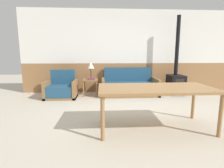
{
  "coord_description": "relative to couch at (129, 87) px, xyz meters",
  "views": [
    {
      "loc": [
        -1.01,
        -3.25,
        1.27
      ],
      "look_at": [
        -0.73,
        1.14,
        0.52
      ],
      "focal_mm": 28.0,
      "sensor_mm": 36.0,
      "label": 1
    }
  ],
  "objects": [
    {
      "name": "dining_table",
      "position": [
        0.03,
        -2.55,
        0.42
      ],
      "size": [
        1.92,
        0.92,
        0.72
      ],
      "color": "#9E7042",
      "rests_on": "ground_plane"
    },
    {
      "name": "wood_stove",
      "position": [
        1.47,
        -0.05,
        0.3
      ],
      "size": [
        0.45,
        0.57,
        2.43
      ],
      "color": "black",
      "rests_on": "ground_plane"
    },
    {
      "name": "armchair",
      "position": [
        -2.06,
        -0.25,
        -0.0
      ],
      "size": [
        0.89,
        0.73,
        0.8
      ],
      "rotation": [
        0.0,
        0.0,
        0.03
      ],
      "color": "olive",
      "rests_on": "ground_plane"
    },
    {
      "name": "side_table",
      "position": [
        -1.22,
        -0.03,
        0.17
      ],
      "size": [
        0.46,
        0.46,
        0.51
      ],
      "color": "olive",
      "rests_on": "ground_plane"
    },
    {
      "name": "ground_plane",
      "position": [
        0.12,
        -2.12,
        -0.24
      ],
      "size": [
        16.0,
        16.0,
        0.0
      ],
      "primitive_type": "plane",
      "color": "beige"
    },
    {
      "name": "wall_back",
      "position": [
        0.12,
        0.51,
        1.11
      ],
      "size": [
        7.2,
        0.06,
        2.7
      ],
      "color": "#996B42",
      "rests_on": "ground_plane"
    },
    {
      "name": "table_lamp",
      "position": [
        -1.2,
        0.05,
        0.67
      ],
      "size": [
        0.22,
        0.22,
        0.52
      ],
      "color": "black",
      "rests_on": "side_table"
    },
    {
      "name": "book_stack",
      "position": [
        -1.19,
        -0.11,
        0.29
      ],
      "size": [
        0.21,
        0.14,
        0.05
      ],
      "color": "#234799",
      "rests_on": "side_table"
    },
    {
      "name": "couch",
      "position": [
        0.0,
        0.0,
        0.0
      ],
      "size": [
        1.74,
        0.89,
        0.83
      ],
      "color": "olive",
      "rests_on": "ground_plane"
    }
  ]
}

